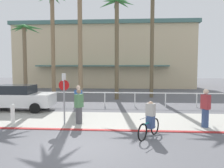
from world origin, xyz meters
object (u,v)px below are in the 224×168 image
palm_tree_1 (25,43)px  palm_tree_4 (117,26)px  cyclist_teal_0 (150,120)px  stop_sign_bike_lane (64,91)px  bollard_3 (13,113)px  car_white_1 (19,97)px  palm_tree_3 (80,17)px  pedestrian_2 (205,109)px  pedestrian_0 (78,102)px  pedestrian_1 (79,108)px  palm_tree_2 (52,20)px  palm_tree_5 (152,16)px

palm_tree_1 → palm_tree_4: bearing=-6.8°
cyclist_teal_0 → stop_sign_bike_lane: bearing=157.9°
bollard_3 → car_white_1: car_white_1 is taller
palm_tree_3 → pedestrian_2: palm_tree_3 is taller
palm_tree_1 → palm_tree_3: (5.83, -2.63, 1.71)m
palm_tree_3 → palm_tree_4: size_ratio=1.13×
pedestrian_0 → pedestrian_1: (0.43, -1.82, -0.02)m
car_white_1 → cyclist_teal_0: bearing=-32.2°
palm_tree_4 → cyclist_teal_0: 12.33m
pedestrian_0 → palm_tree_1: bearing=130.1°
car_white_1 → palm_tree_1: bearing=110.9°
pedestrian_1 → pedestrian_2: bearing=-2.0°
palm_tree_3 → pedestrian_0: (1.03, -5.49, -6.04)m
palm_tree_2 → pedestrian_0: (3.94, -7.32, -6.26)m
cyclist_teal_0 → pedestrian_1: bearing=151.0°
palm_tree_5 → pedestrian_2: 12.75m
pedestrian_1 → palm_tree_5: bearing=66.0°
car_white_1 → cyclist_teal_0: 9.56m
stop_sign_bike_lane → pedestrian_2: size_ratio=1.39×
bollard_3 → pedestrian_1: bearing=1.2°
palm_tree_5 → pedestrian_2: bearing=-82.3°
palm_tree_3 → cyclist_teal_0: size_ratio=6.33×
cyclist_teal_0 → palm_tree_2: bearing=125.1°
pedestrian_2 → palm_tree_2: bearing=138.3°
pedestrian_1 → palm_tree_1: bearing=126.2°
palm_tree_4 → pedestrian_1: size_ratio=4.97×
cyclist_teal_0 → palm_tree_4: bearing=100.1°
stop_sign_bike_lane → palm_tree_4: palm_tree_4 is taller
palm_tree_1 → palm_tree_4: palm_tree_4 is taller
palm_tree_2 → pedestrian_0: size_ratio=5.29×
stop_sign_bike_lane → bollard_3: 2.98m
pedestrian_1 → palm_tree_4: bearing=80.7°
cyclist_teal_0 → pedestrian_1: size_ratio=0.89×
car_white_1 → pedestrian_1: size_ratio=2.49×
stop_sign_bike_lane → bollard_3: stop_sign_bike_lane is taller
palm_tree_1 → palm_tree_5: 12.21m
bollard_3 → palm_tree_4: size_ratio=0.11×
cyclist_teal_0 → pedestrian_0: (-3.80, 3.69, 0.14)m
stop_sign_bike_lane → pedestrian_0: stop_sign_bike_lane is taller
pedestrian_2 → bollard_3: bearing=179.1°
palm_tree_4 → palm_tree_5: bearing=26.5°
palm_tree_2 → cyclist_teal_0: (7.74, -11.01, -6.40)m
stop_sign_bike_lane → car_white_1: 5.37m
palm_tree_4 → car_white_1: 10.03m
palm_tree_1 → palm_tree_4: 8.88m
palm_tree_3 → pedestrian_0: palm_tree_3 is taller
palm_tree_1 → palm_tree_5: size_ratio=0.68×
palm_tree_3 → palm_tree_4: bearing=28.6°
bollard_3 → palm_tree_1: (-3.86, 10.02, 4.65)m
stop_sign_bike_lane → palm_tree_1: palm_tree_1 is taller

